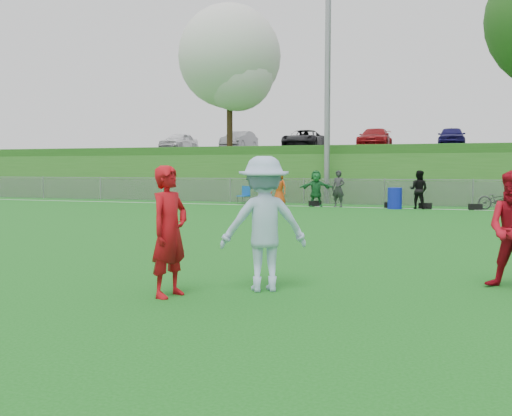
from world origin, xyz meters
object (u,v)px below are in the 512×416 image
at_px(player_red_left, 169,231).
at_px(player_blue, 264,224).
at_px(recycling_bin, 395,198).
at_px(bicycle, 498,199).

height_order(player_red_left, player_blue, player_blue).
height_order(player_blue, recycling_bin, player_blue).
relative_size(recycling_bin, bicycle, 0.53).
xyz_separation_m(player_red_left, recycling_bin, (1.37, 18.61, -0.45)).
relative_size(player_blue, bicycle, 1.12).
xyz_separation_m(recycling_bin, bicycle, (4.26, 0.52, -0.00)).
distance_m(player_red_left, player_blue, 1.38).
bearing_deg(player_blue, player_red_left, 8.61).
bearing_deg(player_blue, recycling_bin, -117.75).
distance_m(player_blue, bicycle, 18.87).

